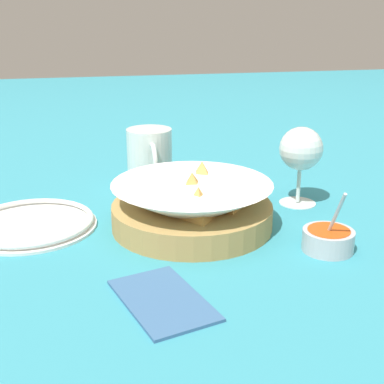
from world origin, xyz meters
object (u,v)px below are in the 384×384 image
at_px(beer_mug, 150,159).
at_px(side_plate, 30,223).
at_px(sauce_cup, 328,239).
at_px(food_basket, 193,206).
at_px(wine_glass, 301,151).

distance_m(beer_mug, side_plate, 0.29).
distance_m(sauce_cup, beer_mug, 0.42).
relative_size(food_basket, sauce_cup, 2.54).
bearing_deg(food_basket, sauce_cup, 53.52).
bearing_deg(beer_mug, food_basket, 9.06).
bearing_deg(sauce_cup, wine_glass, 169.85).
xyz_separation_m(beer_mug, side_plate, (0.18, -0.22, -0.04)).
height_order(wine_glass, side_plate, wine_glass).
relative_size(wine_glass, beer_mug, 1.07).
bearing_deg(side_plate, wine_glass, 91.91).
bearing_deg(sauce_cup, side_plate, -112.53).
xyz_separation_m(wine_glass, beer_mug, (-0.16, -0.24, -0.05)).
xyz_separation_m(sauce_cup, wine_glass, (-0.19, 0.03, 0.08)).
xyz_separation_m(food_basket, beer_mug, (-0.23, -0.04, 0.02)).
bearing_deg(side_plate, sauce_cup, 67.47).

